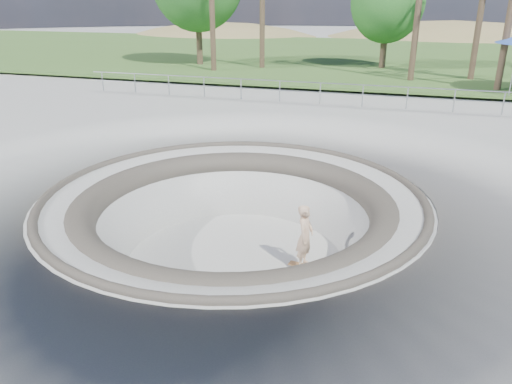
# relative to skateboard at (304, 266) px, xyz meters

# --- Properties ---
(ground) EXTENTS (180.00, 180.00, 0.00)m
(ground) POSITION_rel_skateboard_xyz_m (-1.98, -0.02, 1.83)
(ground) COLOR #B0AFAA
(ground) RESTS_ON ground
(skate_bowl) EXTENTS (14.00, 14.00, 4.10)m
(skate_bowl) POSITION_rel_skateboard_xyz_m (-1.98, -0.02, 0.00)
(skate_bowl) COLOR #B0AFAA
(skate_bowl) RESTS_ON ground
(grass_strip) EXTENTS (180.00, 36.00, 0.12)m
(grass_strip) POSITION_rel_skateboard_xyz_m (-1.98, 33.98, 2.05)
(grass_strip) COLOR #3E6327
(grass_strip) RESTS_ON ground
(distant_hills) EXTENTS (103.20, 45.00, 28.60)m
(distant_hills) POSITION_rel_skateboard_xyz_m (1.80, 57.15, -5.19)
(distant_hills) COLOR olive
(distant_hills) RESTS_ON ground
(safety_railing) EXTENTS (25.00, 0.06, 1.03)m
(safety_railing) POSITION_rel_skateboard_xyz_m (-1.98, 11.98, 2.52)
(safety_railing) COLOR gray
(safety_railing) RESTS_ON ground
(skateboard) EXTENTS (0.87, 0.34, 0.09)m
(skateboard) POSITION_rel_skateboard_xyz_m (0.00, 0.00, 0.00)
(skateboard) COLOR olive
(skateboard) RESTS_ON ground
(skater) EXTENTS (0.48, 0.68, 1.76)m
(skater) POSITION_rel_skateboard_xyz_m (-0.00, -0.00, 0.90)
(skater) COLOR tan
(skater) RESTS_ON skateboard
(bushy_tree_mid) EXTENTS (4.99, 4.53, 7.19)m
(bushy_tree_mid) POSITION_rel_skateboard_xyz_m (-0.14, 25.53, 6.46)
(bushy_tree_mid) COLOR brown
(bushy_tree_mid) RESTS_ON ground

